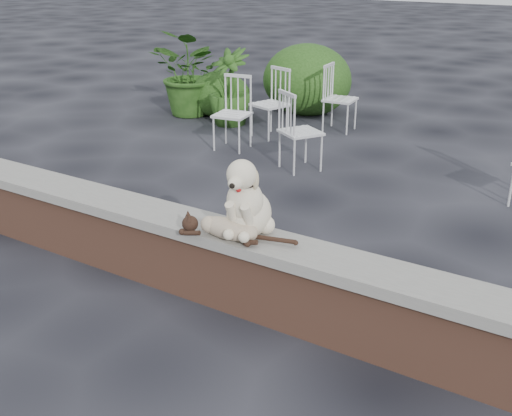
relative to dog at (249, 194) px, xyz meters
The scene contains 12 objects.
ground 1.32m from the dog, behind, with size 60.00×60.00×0.00m, color black.
brick_wall 1.17m from the dog, behind, with size 6.00×0.30×0.50m, color brown.
capstone 1.04m from the dog, behind, with size 6.20×0.40×0.08m, color slate.
dog is the anchor object (origin of this frame).
cat 0.27m from the dog, 118.07° to the right, with size 0.98×0.23×0.17m, color tan, non-canonical shape.
chair_e 4.99m from the dog, 107.74° to the left, with size 0.56×0.56×0.94m, color white, non-canonical shape.
chair_c 3.16m from the dog, 111.79° to the left, with size 0.56×0.56×0.94m, color white, non-canonical shape.
chair_b 4.52m from the dog, 119.19° to the left, with size 0.56×0.56×0.94m, color white, non-canonical shape.
chair_a 3.95m from the dog, 126.05° to the left, with size 0.56×0.56×0.94m, color white, non-canonical shape.
potted_plant_a 5.81m from the dog, 131.60° to the left, with size 1.20×1.04×1.33m, color #1C4012.
potted_plant_b 5.18m from the dog, 126.03° to the left, with size 0.63×0.63×1.12m, color #1C4012.
shrubbery 5.93m from the dog, 118.00° to the left, with size 2.23×2.00×1.14m.
Camera 1 is at (3.12, -3.26, 2.39)m, focal length 43.56 mm.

